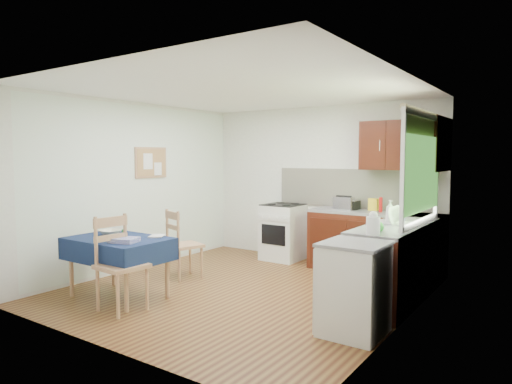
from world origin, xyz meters
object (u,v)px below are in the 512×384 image
Objects in this scene: toaster at (344,203)px; sandwich_press at (349,204)px; chair_far at (181,242)px; chair_near at (119,260)px; dish_rack at (395,222)px; kettle at (373,224)px; dining_table at (118,246)px.

sandwich_press is (0.03, 0.13, -0.02)m from toaster.
chair_near is at bearing 124.40° from chair_far.
chair_near is (0.36, -1.35, 0.04)m from chair_far.
sandwich_press is at bearing -17.92° from chair_near.
dish_rack is at bearing -145.24° from chair_far.
sandwich_press reaches higher than chair_near.
toaster is 2.13m from kettle.
chair_far is at bearing 19.38° from chair_near.
sandwich_press is at bearing 75.85° from toaster.
chair_near is 2.32× the size of dish_rack.
dining_table is 1.15× the size of chair_near.
chair_far is at bearing -146.17° from dish_rack.
toaster reaches higher than dining_table.
dining_table is at bearing -138.94° from sandwich_press.
kettle reaches higher than toaster.
toaster is 0.13m from sandwich_press.
chair_near is 3.76× the size of sandwich_press.
dish_rack reaches higher than dining_table.
sandwich_press is 0.62× the size of dish_rack.
chair_far is 2.87m from dish_rack.
chair_near is 3.19m from dish_rack.
sandwich_press is at bearing 82.51° from dining_table.
dish_rack is 1.89× the size of kettle.
chair_far is 2.82m from kettle.
dining_table is 1.25× the size of chair_far.
toaster is at bearing -114.37° from chair_far.
dining_table is at bearing -160.81° from kettle.
sandwich_press is at bearing -112.70° from chair_far.
dish_rack is (2.74, 0.74, 0.42)m from chair_far.
kettle is (2.77, -0.10, 0.50)m from chair_far.
chair_near reaches higher than chair_far.
chair_near is at bearing -131.31° from sandwich_press.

